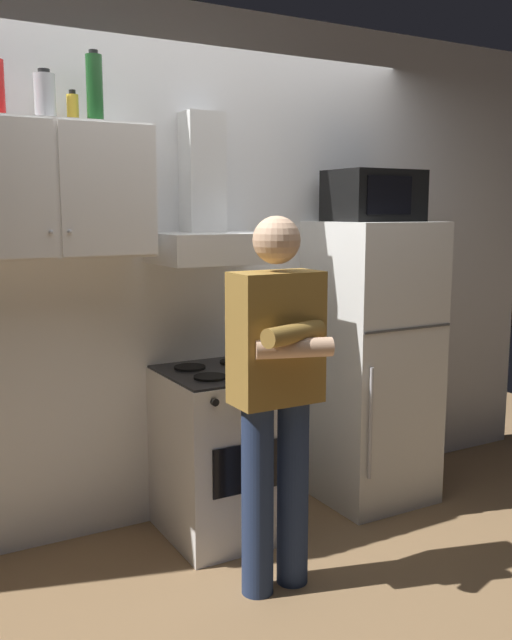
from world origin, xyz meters
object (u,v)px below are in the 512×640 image
upper_cabinet (48,190)px  bottle_wine_green (95,88)px  stove_oven (224,452)px  bottle_spice_jar (73,108)px  microwave (374,196)px  range_hood (211,223)px  bottle_canister_steel (45,97)px  person_standing (277,391)px  cooking_pot (257,360)px  refrigerator (371,362)px

upper_cabinet → bottle_wine_green: bottle_wine_green is taller
stove_oven → bottle_spice_jar: bottle_spice_jar is taller
microwave → bottle_spice_jar: bearing=175.5°
microwave → range_hood: bearing=173.5°
bottle_wine_green → bottle_canister_steel: 0.22m
stove_oven → bottle_canister_steel: (-0.80, 0.13, 1.72)m
person_standing → cooking_pot: 0.52m
range_hood → refrigerator: (0.95, -0.13, -0.80)m
microwave → bottle_canister_steel: size_ratio=2.20×
cooking_pot → bottle_spice_jar: 1.46m
bottle_canister_steel → range_hood: bearing=-0.0°
stove_oven → range_hood: 1.17m
upper_cabinet → stove_oven: upper_cabinet is taller
bottle_wine_green → bottle_spice_jar: 0.13m
stove_oven → microwave: 1.62m
refrigerator → bottle_canister_steel: (-1.75, 0.13, 1.35)m
range_hood → person_standing: range_hood is taller
microwave → bottle_wine_green: 1.60m
upper_cabinet → microwave: upper_cabinet is taller
bottle_spice_jar → person_standing: bearing=-50.5°
upper_cabinet → microwave: size_ratio=1.88×
microwave → bottle_canister_steel: bearing=176.5°
upper_cabinet → cooking_pot: size_ratio=3.10×
stove_oven → bottle_canister_steel: 1.90m
range_hood → bottle_canister_steel: size_ratio=3.45×
range_hood → microwave: 0.97m
bottle_wine_green → refrigerator: bearing=-3.6°
bottle_canister_steel → person_standing: bearing=-44.4°
upper_cabinet → microwave: (1.75, -0.11, -0.01)m
microwave → bottle_wine_green: bearing=177.1°
upper_cabinet → person_standing: 1.35m
bottle_wine_green → bottle_canister_steel: bearing=172.4°
cooking_pot → refrigerator: bearing=8.3°
person_standing → bottle_canister_steel: bottle_canister_steel is taller
upper_cabinet → bottle_spice_jar: 0.39m
bottle_wine_green → stove_oven: bearing=-9.5°
range_hood → person_standing: 1.01m
stove_oven → person_standing: 0.77m
person_standing → stove_oven: bearing=85.3°
stove_oven → microwave: (0.95, 0.02, 1.31)m
refrigerator → upper_cabinet: bearing=175.9°
person_standing → range_hood: bearing=86.1°
refrigerator → bottle_wine_green: bottle_wine_green is taller
upper_cabinet → bottle_wine_green: (0.22, -0.03, 0.45)m
range_hood → microwave: (0.95, -0.11, 0.14)m
microwave → bottle_wine_green: size_ratio=1.53×
cooking_pot → upper_cabinet: bearing=165.3°
person_standing → cooking_pot: (0.18, 0.49, 0.02)m
upper_cabinet → bottle_wine_green: 0.50m
bottle_spice_jar → refrigerator: bearing=-5.1°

